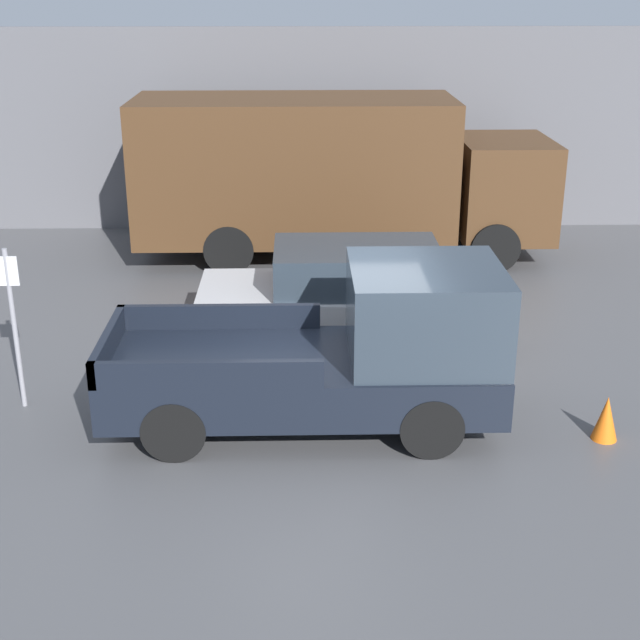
% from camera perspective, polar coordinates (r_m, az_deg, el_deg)
% --- Properties ---
extents(ground_plane, '(60.00, 60.00, 0.00)m').
position_cam_1_polar(ground_plane, '(11.98, 0.81, -6.50)').
color(ground_plane, '#4C4C4F').
extents(building_wall, '(28.00, 0.15, 4.53)m').
position_cam_1_polar(building_wall, '(20.84, -0.22, 12.06)').
color(building_wall, '#56565B').
rests_on(building_wall, ground).
extents(pickup_truck, '(5.08, 2.05, 2.16)m').
position_cam_1_polar(pickup_truck, '(11.54, 1.58, -2.15)').
color(pickup_truck, black).
rests_on(pickup_truck, ground).
extents(car, '(4.81, 1.97, 1.53)m').
position_cam_1_polar(car, '(14.46, 1.96, 1.83)').
color(car, '#B7BABF').
rests_on(car, ground).
extents(delivery_truck, '(8.49, 2.58, 3.29)m').
position_cam_1_polar(delivery_truck, '(18.56, 0.60, 9.42)').
color(delivery_truck, '#472D19').
rests_on(delivery_truck, ground).
extents(parking_sign, '(0.30, 0.07, 2.27)m').
position_cam_1_polar(parking_sign, '(12.57, -19.02, 0.03)').
color(parking_sign, gray).
rests_on(parking_sign, ground).
extents(traffic_cone, '(0.33, 0.33, 0.60)m').
position_cam_1_polar(traffic_cone, '(11.99, 17.84, -5.99)').
color(traffic_cone, orange).
rests_on(traffic_cone, ground).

